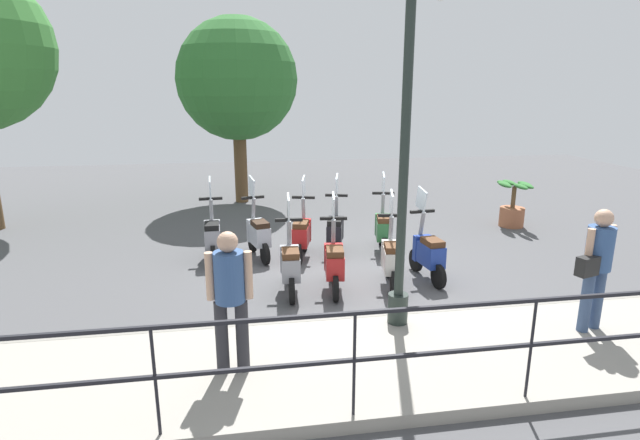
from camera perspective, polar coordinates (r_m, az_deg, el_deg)
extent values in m
plane|color=#4C4C4F|center=(9.00, 3.36, -5.74)|extent=(28.00, 28.00, 0.00)
cube|color=gray|center=(6.18, 10.01, -15.37)|extent=(2.20, 20.00, 0.15)
cube|color=gray|center=(7.06, 7.20, -11.21)|extent=(0.10, 20.00, 0.15)
cube|color=black|center=(4.84, 14.49, -9.55)|extent=(0.04, 16.00, 0.04)
cube|color=black|center=(5.05, 14.13, -14.44)|extent=(0.04, 16.00, 0.04)
cylinder|color=black|center=(5.47, 22.94, -13.48)|extent=(0.03, 0.03, 1.05)
cylinder|color=black|center=(4.83, 3.93, -16.21)|extent=(0.03, 0.03, 1.05)
cylinder|color=black|center=(4.80, -18.29, -17.22)|extent=(0.03, 0.03, 1.05)
cylinder|color=#232D28|center=(6.76, 8.88, -9.92)|extent=(0.26, 0.26, 0.40)
cylinder|color=#232D28|center=(6.20, 9.63, 7.40)|extent=(0.12, 0.12, 4.46)
cylinder|color=#384C70|center=(7.38, 29.13, -7.77)|extent=(0.14, 0.14, 0.82)
cylinder|color=#384C70|center=(7.21, 28.13, -8.16)|extent=(0.14, 0.14, 0.82)
cylinder|color=#335184|center=(7.08, 29.32, -2.82)|extent=(0.40, 0.40, 0.55)
sphere|color=tan|center=(6.98, 29.71, 0.19)|extent=(0.22, 0.22, 0.22)
cylinder|color=tan|center=(7.24, 30.23, -2.46)|extent=(0.09, 0.09, 0.52)
cylinder|color=tan|center=(6.91, 28.39, -2.96)|extent=(0.09, 0.09, 0.52)
cube|color=black|center=(6.89, 28.25, -4.65)|extent=(0.22, 0.31, 0.24)
cylinder|color=#28282D|center=(5.64, -11.15, -12.94)|extent=(0.14, 0.14, 0.82)
cylinder|color=#28282D|center=(5.62, -8.86, -12.93)|extent=(0.14, 0.14, 0.82)
cylinder|color=#335184|center=(5.35, -10.34, -6.42)|extent=(0.34, 0.34, 0.55)
sphere|color=tan|center=(5.22, -10.53, -2.48)|extent=(0.22, 0.22, 0.22)
cylinder|color=tan|center=(5.36, -12.49, -6.30)|extent=(0.09, 0.09, 0.52)
cylinder|color=tan|center=(5.33, -8.19, -6.23)|extent=(0.09, 0.09, 0.52)
cylinder|color=brown|center=(14.35, -9.05, 6.34)|extent=(0.36, 0.36, 2.16)
sphere|color=#2D6B2D|center=(14.21, -9.44, 15.61)|extent=(3.29, 3.29, 3.29)
cylinder|color=#9E5B3D|center=(12.57, 21.05, 0.33)|extent=(0.56, 0.56, 0.45)
cylinder|color=brown|center=(12.47, 21.25, 2.45)|extent=(0.10, 0.10, 0.50)
ellipsoid|color=#2D6B2D|center=(12.62, 20.81, 4.02)|extent=(0.56, 0.16, 0.10)
ellipsoid|color=#2D6B2D|center=(12.20, 21.96, 3.57)|extent=(0.56, 0.16, 0.10)
ellipsoid|color=#2D6B2D|center=(12.29, 20.37, 3.79)|extent=(0.56, 0.16, 0.10)
ellipsoid|color=#2D6B2D|center=(12.54, 22.37, 3.81)|extent=(0.56, 0.16, 0.10)
ellipsoid|color=#2D6B2D|center=(12.48, 20.25, 3.95)|extent=(0.56, 0.16, 0.10)
ellipsoid|color=#2D6B2D|center=(12.35, 22.52, 3.64)|extent=(0.56, 0.16, 0.10)
cylinder|color=black|center=(9.05, 10.89, -4.53)|extent=(0.41, 0.12, 0.40)
cylinder|color=black|center=(8.36, 13.38, -6.32)|extent=(0.41, 0.12, 0.40)
cube|color=navy|center=(8.54, 12.44, -3.81)|extent=(0.63, 0.34, 0.36)
cube|color=navy|center=(8.78, 11.58, -3.11)|extent=(0.15, 0.31, 0.44)
cube|color=#4C2D19|center=(8.41, 12.75, -2.47)|extent=(0.43, 0.30, 0.10)
cylinder|color=gray|center=(8.73, 11.52, -0.78)|extent=(0.19, 0.09, 0.55)
cube|color=black|center=(8.66, 11.62, 0.97)|extent=(0.11, 0.44, 0.05)
cube|color=silver|center=(8.67, 11.51, 2.35)|extent=(0.39, 0.07, 0.42)
cylinder|color=black|center=(8.71, 7.83, -5.16)|extent=(0.41, 0.15, 0.40)
cylinder|color=black|center=(7.94, 8.43, -7.21)|extent=(0.41, 0.15, 0.40)
cube|color=beige|center=(8.15, 8.25, -4.52)|extent=(0.64, 0.39, 0.36)
cube|color=beige|center=(8.42, 8.04, -3.73)|extent=(0.18, 0.32, 0.44)
cube|color=#4C2D19|center=(8.01, 8.36, -3.13)|extent=(0.44, 0.33, 0.10)
cylinder|color=gray|center=(8.37, 8.09, -1.30)|extent=(0.19, 0.10, 0.55)
cube|color=black|center=(8.30, 8.16, 0.53)|extent=(0.14, 0.44, 0.05)
cube|color=silver|center=(8.31, 8.16, 1.96)|extent=(0.39, 0.10, 0.42)
cylinder|color=black|center=(8.45, 1.45, -5.66)|extent=(0.41, 0.13, 0.40)
cylinder|color=black|center=(7.68, 1.80, -7.83)|extent=(0.41, 0.13, 0.40)
cube|color=#B21E1E|center=(7.89, 1.66, -5.03)|extent=(0.63, 0.35, 0.36)
cube|color=#B21E1E|center=(8.15, 1.54, -4.21)|extent=(0.16, 0.31, 0.44)
cube|color=#4C2D19|center=(7.75, 1.71, -3.61)|extent=(0.43, 0.31, 0.10)
cylinder|color=gray|center=(8.10, 1.54, -1.69)|extent=(0.19, 0.09, 0.55)
cube|color=black|center=(8.03, 1.55, 0.19)|extent=(0.12, 0.44, 0.05)
cube|color=silver|center=(8.04, 1.53, 1.67)|extent=(0.39, 0.08, 0.42)
cylinder|color=black|center=(8.38, -3.54, -5.88)|extent=(0.40, 0.10, 0.40)
cylinder|color=black|center=(7.61, -3.24, -8.09)|extent=(0.40, 0.10, 0.40)
cube|color=gray|center=(7.81, -3.40, -5.25)|extent=(0.61, 0.31, 0.36)
cube|color=gray|center=(8.08, -3.50, -4.42)|extent=(0.14, 0.31, 0.44)
cube|color=#4C2D19|center=(7.67, -3.40, -3.82)|extent=(0.41, 0.28, 0.10)
cylinder|color=gray|center=(8.03, -3.56, -1.88)|extent=(0.19, 0.08, 0.55)
cube|color=black|center=(7.95, -3.59, 0.02)|extent=(0.08, 0.44, 0.05)
cube|color=silver|center=(7.96, -3.64, 1.52)|extent=(0.39, 0.05, 0.42)
cylinder|color=black|center=(10.42, 7.02, -1.78)|extent=(0.41, 0.16, 0.40)
cylinder|color=black|center=(9.63, 7.34, -3.20)|extent=(0.41, 0.16, 0.40)
cube|color=#2D6B38|center=(9.86, 7.26, -1.05)|extent=(0.65, 0.40, 0.36)
cube|color=#2D6B38|center=(10.13, 7.15, -0.50)|extent=(0.18, 0.32, 0.44)
cube|color=#4C2D19|center=(9.73, 7.33, 0.14)|extent=(0.45, 0.34, 0.10)
cylinder|color=gray|center=(10.10, 7.19, 1.54)|extent=(0.19, 0.11, 0.55)
cube|color=black|center=(10.04, 7.24, 3.06)|extent=(0.15, 0.44, 0.05)
cube|color=silver|center=(10.06, 7.25, 4.25)|extent=(0.39, 0.11, 0.42)
cylinder|color=black|center=(10.15, 1.91, -2.13)|extent=(0.41, 0.18, 0.40)
cylinder|color=black|center=(9.36, 1.54, -3.60)|extent=(0.41, 0.18, 0.40)
cube|color=black|center=(9.59, 1.71, -1.39)|extent=(0.65, 0.43, 0.36)
cube|color=black|center=(9.86, 1.84, -0.81)|extent=(0.19, 0.32, 0.44)
cube|color=black|center=(9.46, 1.69, -0.17)|extent=(0.45, 0.36, 0.10)
cylinder|color=gray|center=(9.83, 1.88, 1.27)|extent=(0.19, 0.12, 0.55)
cube|color=black|center=(9.77, 1.89, 2.84)|extent=(0.17, 0.44, 0.05)
cube|color=silver|center=(9.79, 1.93, 4.06)|extent=(0.38, 0.13, 0.42)
cylinder|color=black|center=(9.96, -1.76, -2.45)|extent=(0.41, 0.18, 0.40)
cylinder|color=black|center=(9.18, -2.39, -3.99)|extent=(0.41, 0.18, 0.40)
cube|color=#B21E1E|center=(9.41, -2.14, -1.73)|extent=(0.65, 0.42, 0.36)
cube|color=#B21E1E|center=(9.68, -1.92, -1.12)|extent=(0.19, 0.32, 0.44)
cube|color=#4C2D19|center=(9.28, -2.21, -0.49)|extent=(0.45, 0.35, 0.10)
cylinder|color=gray|center=(9.64, -1.90, 1.00)|extent=(0.19, 0.11, 0.55)
cube|color=black|center=(9.58, -1.91, 2.60)|extent=(0.17, 0.44, 0.05)
cube|color=silver|center=(9.60, -1.88, 3.84)|extent=(0.38, 0.13, 0.42)
cylinder|color=black|center=(10.02, -7.74, -2.47)|extent=(0.41, 0.18, 0.40)
cylinder|color=black|center=(9.27, -6.29, -3.88)|extent=(0.41, 0.18, 0.40)
cube|color=#B7BCC6|center=(9.48, -6.95, -1.69)|extent=(0.65, 0.42, 0.36)
cube|color=#B7BCC6|center=(9.75, -7.46, -1.13)|extent=(0.19, 0.32, 0.44)
cube|color=black|center=(9.36, -6.87, -0.45)|extent=(0.45, 0.35, 0.10)
cylinder|color=gray|center=(9.71, -7.63, 0.98)|extent=(0.19, 0.11, 0.55)
cube|color=black|center=(9.65, -7.68, 2.56)|extent=(0.17, 0.44, 0.05)
cube|color=silver|center=(9.67, -7.83, 3.79)|extent=(0.38, 0.13, 0.42)
cylinder|color=black|center=(10.07, -12.09, -2.59)|extent=(0.40, 0.10, 0.40)
cylinder|color=black|center=(9.28, -12.11, -4.10)|extent=(0.40, 0.10, 0.40)
cube|color=gray|center=(9.51, -12.19, -1.87)|extent=(0.61, 0.30, 0.36)
cube|color=gray|center=(9.78, -12.19, -1.28)|extent=(0.13, 0.30, 0.44)
cube|color=black|center=(9.38, -12.27, -0.65)|extent=(0.41, 0.28, 0.10)
cylinder|color=gray|center=(9.75, -12.30, 0.82)|extent=(0.19, 0.08, 0.55)
cube|color=black|center=(9.69, -12.39, 2.40)|extent=(0.08, 0.44, 0.05)
cube|color=silver|center=(9.71, -12.45, 3.63)|extent=(0.39, 0.05, 0.42)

